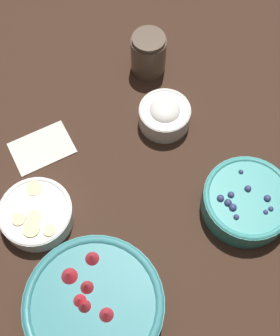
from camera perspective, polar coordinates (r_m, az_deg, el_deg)
The scene contains 7 objects.
ground_plane at distance 0.98m, azimuth -1.44°, elevation -1.96°, with size 4.00×4.00×0.00m, color #382319.
bowl_strawberries at distance 0.87m, azimuth -5.55°, elevation -16.48°, with size 0.25×0.25×0.10m.
bowl_blueberries at distance 0.96m, azimuth 12.90°, elevation -3.90°, with size 0.18×0.18×0.06m.
bowl_bananas at distance 0.95m, azimuth -12.53°, elevation -5.44°, with size 0.15×0.15×0.05m.
bowl_cream at distance 1.03m, azimuth 3.01°, elevation 6.56°, with size 0.11×0.11×0.06m.
jar_chocolate at distance 1.11m, azimuth 1.03°, elevation 13.66°, with size 0.08×0.08×0.10m.
napkin at distance 1.04m, azimuth -11.88°, elevation 2.44°, with size 0.15×0.13×0.01m.
Camera 1 is at (0.29, 0.28, 0.90)m, focal length 50.00 mm.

